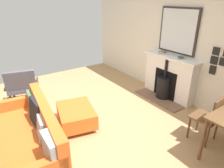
# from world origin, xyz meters

# --- Properties ---
(ground_plane) EXTENTS (5.31, 6.23, 0.01)m
(ground_plane) POSITION_xyz_m (0.00, 0.00, -0.00)
(ground_plane) COLOR tan
(wall_left) EXTENTS (0.12, 6.23, 2.64)m
(wall_left) POSITION_xyz_m (-2.65, 0.00, 1.32)
(wall_left) COLOR silver
(wall_left) RESTS_ON ground
(fireplace) EXTENTS (0.63, 1.40, 1.03)m
(fireplace) POSITION_xyz_m (-2.43, 0.08, 0.47)
(fireplace) COLOR brown
(fireplace) RESTS_ON ground
(mirror_over_mantel) EXTENTS (0.04, 0.97, 0.99)m
(mirror_over_mantel) POSITION_xyz_m (-2.57, 0.08, 1.58)
(mirror_over_mantel) COLOR #2D2823
(mantel_bowl_near) EXTENTS (0.15, 0.15, 0.04)m
(mantel_bowl_near) POSITION_xyz_m (-2.47, -0.25, 1.05)
(mantel_bowl_near) COLOR #9E9384
(mantel_bowl_near) RESTS_ON fireplace
(mantel_bowl_far) EXTENTS (0.12, 0.12, 0.04)m
(mantel_bowl_far) POSITION_xyz_m (-2.47, 0.31, 1.05)
(mantel_bowl_far) COLOR #334C56
(mantel_bowl_far) RESTS_ON fireplace
(sofa) EXTENTS (0.98, 1.94, 0.81)m
(sofa) POSITION_xyz_m (0.79, 0.24, 0.35)
(sofa) COLOR #B2B2B7
(sofa) RESTS_ON ground
(ottoman) EXTENTS (0.80, 0.95, 0.37)m
(ottoman) POSITION_xyz_m (-0.11, -0.10, 0.23)
(ottoman) COLOR #B2B2B7
(ottoman) RESTS_ON ground
(armchair_accent) EXTENTS (0.79, 0.73, 0.88)m
(armchair_accent) POSITION_xyz_m (0.52, -1.48, 0.49)
(armchair_accent) COLOR #4C3321
(armchair_accent) RESTS_ON ground
(dining_chair_near_fireplace) EXTENTS (0.44, 0.44, 0.85)m
(dining_chair_near_fireplace) POSITION_xyz_m (-1.71, 1.57, 0.50)
(dining_chair_near_fireplace) COLOR brown
(dining_chair_near_fireplace) RESTS_ON ground
(photo_gallery_row) EXTENTS (0.02, 0.34, 0.55)m
(photo_gallery_row) POSITION_xyz_m (-2.58, 1.07, 1.17)
(photo_gallery_row) COLOR black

